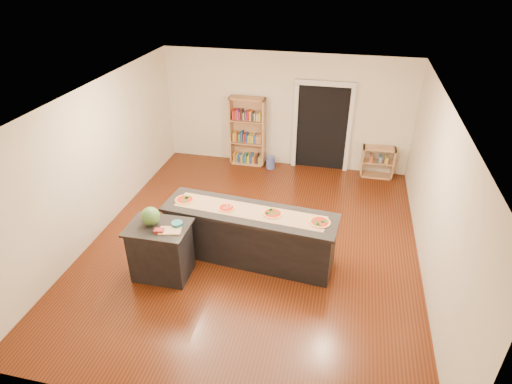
% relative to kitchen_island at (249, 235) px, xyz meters
% --- Properties ---
extents(room, '(6.00, 7.00, 2.80)m').
position_rel_kitchen_island_xyz_m(room, '(-0.03, 0.44, 0.90)').
color(room, '#ECE1C6').
rests_on(room, ground).
extents(doorway, '(1.40, 0.09, 2.21)m').
position_rel_kitchen_island_xyz_m(doorway, '(0.87, 3.91, 0.70)').
color(doorway, black).
rests_on(doorway, room).
extents(kitchen_island, '(3.00, 0.81, 0.99)m').
position_rel_kitchen_island_xyz_m(kitchen_island, '(0.00, 0.00, 0.00)').
color(kitchen_island, black).
rests_on(kitchen_island, ground).
extents(side_counter, '(0.99, 0.73, 0.98)m').
position_rel_kitchen_island_xyz_m(side_counter, '(-1.33, -0.74, -0.00)').
color(side_counter, black).
rests_on(side_counter, ground).
extents(bookshelf, '(0.87, 0.31, 1.74)m').
position_rel_kitchen_island_xyz_m(bookshelf, '(-0.94, 3.74, 0.37)').
color(bookshelf, tan).
rests_on(bookshelf, ground).
extents(low_shelf, '(0.76, 0.32, 0.76)m').
position_rel_kitchen_island_xyz_m(low_shelf, '(2.27, 3.73, -0.12)').
color(low_shelf, tan).
rests_on(low_shelf, ground).
extents(waste_bin, '(0.22, 0.22, 0.31)m').
position_rel_kitchen_island_xyz_m(waste_bin, '(-0.31, 3.60, -0.34)').
color(waste_bin, '#4D5DAC').
rests_on(waste_bin, ground).
extents(kraft_paper, '(2.63, 0.71, 0.00)m').
position_rel_kitchen_island_xyz_m(kraft_paper, '(0.00, 0.01, 0.49)').
color(kraft_paper, '#946F4C').
rests_on(kraft_paper, kitchen_island).
extents(watermelon, '(0.31, 0.31, 0.31)m').
position_rel_kitchen_island_xyz_m(watermelon, '(-1.45, -0.70, 0.64)').
color(watermelon, '#144214').
rests_on(watermelon, side_counter).
extents(cutting_board, '(0.38, 0.30, 0.02)m').
position_rel_kitchen_island_xyz_m(cutting_board, '(-1.08, -0.83, 0.49)').
color(cutting_board, tan).
rests_on(cutting_board, side_counter).
extents(package_red, '(0.17, 0.13, 0.05)m').
position_rel_kitchen_island_xyz_m(package_red, '(-1.24, -0.89, 0.51)').
color(package_red, maroon).
rests_on(package_red, side_counter).
extents(package_teal, '(0.18, 0.18, 0.07)m').
position_rel_kitchen_island_xyz_m(package_teal, '(-1.03, -0.66, 0.52)').
color(package_teal, '#195966').
rests_on(package_teal, side_counter).
extents(pizza_a, '(0.34, 0.34, 0.02)m').
position_rel_kitchen_island_xyz_m(pizza_a, '(-1.19, 0.11, 0.50)').
color(pizza_a, '#B58F45').
rests_on(pizza_a, kitchen_island).
extents(pizza_b, '(0.28, 0.28, 0.02)m').
position_rel_kitchen_island_xyz_m(pizza_b, '(-0.40, 0.00, 0.50)').
color(pizza_b, '#B58F45').
rests_on(pizza_b, kitchen_island).
extents(pizza_c, '(0.35, 0.35, 0.02)m').
position_rel_kitchen_island_xyz_m(pizza_c, '(0.40, 0.00, 0.50)').
color(pizza_c, '#B58F45').
rests_on(pizza_c, kitchen_island).
extents(pizza_d, '(0.33, 0.33, 0.02)m').
position_rel_kitchen_island_xyz_m(pizza_d, '(1.19, -0.09, 0.50)').
color(pizza_d, '#B58F45').
rests_on(pizza_d, kitchen_island).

